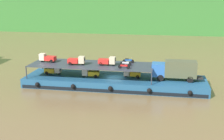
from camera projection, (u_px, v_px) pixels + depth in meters
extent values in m
plane|color=brown|center=(115.00, 86.00, 48.95)|extent=(400.00, 400.00, 0.00)
cube|color=navy|center=(115.00, 82.00, 48.76)|extent=(29.09, 7.27, 1.50)
cube|color=black|center=(111.00, 91.00, 45.38)|extent=(28.51, 0.06, 0.50)
sphere|color=black|center=(37.00, 84.00, 47.03)|extent=(0.68, 0.68, 0.68)
sphere|color=black|center=(73.00, 86.00, 46.05)|extent=(0.68, 0.68, 0.68)
sphere|color=black|center=(110.00, 88.00, 45.07)|extent=(0.68, 0.68, 0.68)
sphere|color=black|center=(149.00, 91.00, 44.10)|extent=(0.68, 0.68, 0.68)
sphere|color=black|center=(190.00, 93.00, 43.12)|extent=(0.68, 0.68, 0.68)
cube|color=#285BA3|center=(158.00, 69.00, 47.12)|extent=(2.02, 2.20, 2.00)
cube|color=#192833|center=(152.00, 67.00, 47.22)|extent=(0.07, 1.84, 0.60)
cube|color=#474C33|center=(181.00, 69.00, 46.46)|extent=(4.82, 2.34, 2.50)
cube|color=black|center=(180.00, 77.00, 46.79)|extent=(6.81, 1.43, 0.20)
cylinder|color=black|center=(161.00, 75.00, 48.29)|extent=(1.00, 0.29, 1.00)
cylinder|color=black|center=(160.00, 78.00, 46.37)|extent=(1.00, 0.29, 1.00)
cylinder|color=black|center=(189.00, 76.00, 47.51)|extent=(1.00, 0.29, 1.00)
cylinder|color=black|center=(190.00, 79.00, 45.59)|extent=(1.00, 0.29, 1.00)
cylinder|color=#2D333D|center=(153.00, 68.00, 50.31)|extent=(0.16, 0.16, 2.00)
cylinder|color=#2D333D|center=(152.00, 79.00, 44.29)|extent=(0.16, 0.16, 2.00)
cylinder|color=#2D333D|center=(42.00, 63.00, 53.62)|extent=(0.16, 0.16, 2.00)
cylinder|color=#2D333D|center=(26.00, 72.00, 47.61)|extent=(0.16, 0.16, 2.00)
cube|color=#2D333D|center=(91.00, 65.00, 48.72)|extent=(19.89, 6.47, 0.10)
cube|color=gold|center=(50.00, 70.00, 50.49)|extent=(1.73, 1.24, 0.70)
cube|color=beige|center=(58.00, 69.00, 50.17)|extent=(0.92, 1.02, 1.10)
cube|color=#19232D|center=(61.00, 69.00, 50.05)|extent=(0.06, 0.85, 0.38)
cylinder|color=black|center=(59.00, 73.00, 50.28)|extent=(0.56, 0.15, 0.56)
cylinder|color=black|center=(47.00, 73.00, 50.15)|extent=(0.56, 0.15, 0.56)
cylinder|color=black|center=(49.00, 71.00, 51.15)|extent=(0.56, 0.15, 0.56)
cube|color=gold|center=(94.00, 73.00, 48.58)|extent=(1.77, 1.29, 0.70)
cube|color=beige|center=(85.00, 72.00, 48.69)|extent=(0.96, 1.05, 1.10)
cube|color=#19232D|center=(82.00, 71.00, 48.71)|extent=(0.09, 0.85, 0.38)
cylinder|color=black|center=(84.00, 75.00, 48.84)|extent=(0.57, 0.17, 0.56)
cylinder|color=black|center=(97.00, 75.00, 49.13)|extent=(0.57, 0.17, 0.56)
cylinder|color=black|center=(96.00, 76.00, 48.11)|extent=(0.57, 0.17, 0.56)
cube|color=gold|center=(135.00, 74.00, 48.40)|extent=(1.75, 1.28, 0.70)
cube|color=beige|center=(127.00, 72.00, 48.52)|extent=(0.95, 1.04, 1.10)
cube|color=#19232D|center=(124.00, 71.00, 48.55)|extent=(0.08, 0.85, 0.38)
cylinder|color=black|center=(126.00, 75.00, 48.68)|extent=(0.57, 0.17, 0.56)
cylinder|color=black|center=(138.00, 75.00, 48.94)|extent=(0.57, 0.17, 0.56)
cylinder|color=black|center=(138.00, 77.00, 47.93)|extent=(0.57, 0.17, 0.56)
cube|color=red|center=(50.00, 58.00, 50.16)|extent=(1.76, 1.29, 0.70)
cube|color=beige|center=(43.00, 57.00, 50.42)|extent=(0.95, 1.05, 1.10)
cube|color=#19232D|center=(40.00, 56.00, 50.50)|extent=(0.09, 0.85, 0.38)
cylinder|color=black|center=(42.00, 60.00, 50.59)|extent=(0.57, 0.17, 0.56)
cylinder|color=black|center=(54.00, 60.00, 50.66)|extent=(0.57, 0.17, 0.56)
cylinder|color=black|center=(51.00, 61.00, 49.66)|extent=(0.57, 0.17, 0.56)
cube|color=red|center=(73.00, 61.00, 48.41)|extent=(1.73, 1.25, 0.70)
cube|color=#C6B793|center=(82.00, 60.00, 48.16)|extent=(0.93, 1.02, 1.10)
cube|color=#19232D|center=(85.00, 59.00, 48.07)|extent=(0.06, 0.85, 0.38)
cylinder|color=black|center=(83.00, 63.00, 48.28)|extent=(0.56, 0.16, 0.56)
cylinder|color=black|center=(70.00, 63.00, 48.05)|extent=(0.56, 0.16, 0.56)
cylinder|color=black|center=(72.00, 62.00, 49.07)|extent=(0.56, 0.16, 0.56)
cube|color=red|center=(104.00, 61.00, 48.10)|extent=(1.73, 1.24, 0.70)
cube|color=#C6B793|center=(112.00, 60.00, 47.78)|extent=(0.93, 1.02, 1.10)
cube|color=#19232D|center=(115.00, 60.00, 47.66)|extent=(0.06, 0.85, 0.38)
cylinder|color=black|center=(113.00, 64.00, 47.89)|extent=(0.56, 0.15, 0.56)
cylinder|color=black|center=(101.00, 64.00, 47.76)|extent=(0.56, 0.15, 0.56)
cylinder|color=black|center=(102.00, 62.00, 48.77)|extent=(0.56, 0.15, 0.56)
cylinder|color=black|center=(128.00, 67.00, 45.69)|extent=(0.61, 0.15, 0.60)
cylinder|color=black|center=(120.00, 67.00, 46.00)|extent=(0.61, 0.15, 0.60)
cube|color=#B21919|center=(124.00, 65.00, 45.79)|extent=(1.11, 0.29, 0.28)
cube|color=black|center=(122.00, 64.00, 45.80)|extent=(0.61, 0.25, 0.12)
cylinder|color=#B2B2B7|center=(128.00, 64.00, 45.57)|extent=(0.08, 0.55, 0.04)
cylinder|color=black|center=(130.00, 64.00, 47.52)|extent=(0.61, 0.16, 0.60)
cylinder|color=black|center=(122.00, 64.00, 47.87)|extent=(0.61, 0.16, 0.60)
cube|color=#B7B7BC|center=(126.00, 63.00, 47.64)|extent=(1.12, 0.32, 0.28)
cube|color=black|center=(124.00, 61.00, 47.66)|extent=(0.62, 0.26, 0.12)
cylinder|color=#B2B2B7|center=(129.00, 61.00, 47.41)|extent=(0.10, 0.55, 0.04)
cylinder|color=black|center=(132.00, 61.00, 49.43)|extent=(0.60, 0.13, 0.60)
cylinder|color=black|center=(124.00, 61.00, 49.59)|extent=(0.60, 0.13, 0.60)
cube|color=#1E4C99|center=(128.00, 60.00, 49.45)|extent=(1.11, 0.25, 0.28)
cube|color=black|center=(127.00, 59.00, 49.44)|extent=(0.61, 0.23, 0.12)
cylinder|color=#B2B2B7|center=(132.00, 58.00, 49.30)|extent=(0.06, 0.55, 0.04)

